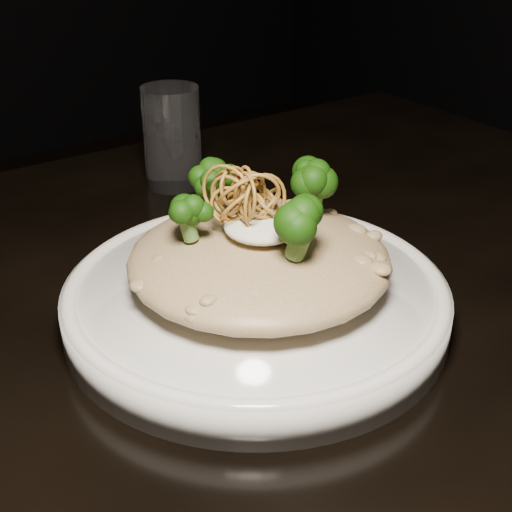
{
  "coord_description": "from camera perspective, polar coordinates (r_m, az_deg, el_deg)",
  "views": [
    {
      "loc": [
        -0.25,
        -0.4,
        1.06
      ],
      "look_at": [
        0.01,
        -0.02,
        0.81
      ],
      "focal_mm": 50.0,
      "sensor_mm": 36.0,
      "label": 1
    }
  ],
  "objects": [
    {
      "name": "shallots",
      "position": [
        0.51,
        -0.77,
        5.27
      ],
      "size": [
        0.06,
        0.06,
        0.04
      ],
      "primitive_type": null,
      "color": "brown",
      "rests_on": "cheese"
    },
    {
      "name": "drinking_glass",
      "position": [
        0.78,
        -6.73,
        9.42
      ],
      "size": [
        0.07,
        0.07,
        0.11
      ],
      "primitive_type": "cylinder",
      "rotation": [
        0.0,
        0.0,
        0.06
      ],
      "color": "silver",
      "rests_on": "table"
    },
    {
      "name": "broccoli",
      "position": [
        0.51,
        0.47,
        4.07
      ],
      "size": [
        0.12,
        0.12,
        0.04
      ],
      "primitive_type": null,
      "color": "black",
      "rests_on": "risotto"
    },
    {
      "name": "cheese",
      "position": [
        0.51,
        0.51,
        2.42
      ],
      "size": [
        0.06,
        0.06,
        0.02
      ],
      "primitive_type": "ellipsoid",
      "color": "white",
      "rests_on": "risotto"
    },
    {
      "name": "table",
      "position": [
        0.61,
        -2.19,
        -11.07
      ],
      "size": [
        1.1,
        0.8,
        0.75
      ],
      "color": "black",
      "rests_on": "ground"
    },
    {
      "name": "risotto",
      "position": [
        0.53,
        0.26,
        -0.26
      ],
      "size": [
        0.2,
        0.2,
        0.04
      ],
      "primitive_type": "ellipsoid",
      "color": "brown",
      "rests_on": "plate"
    },
    {
      "name": "plate",
      "position": [
        0.55,
        0.0,
        -3.68
      ],
      "size": [
        0.29,
        0.29,
        0.03
      ],
      "primitive_type": "cylinder",
      "color": "silver",
      "rests_on": "table"
    }
  ]
}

